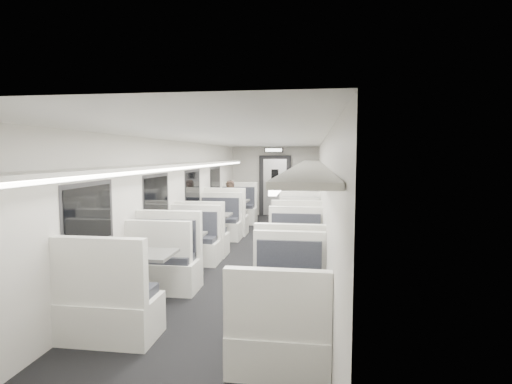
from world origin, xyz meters
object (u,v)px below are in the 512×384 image
(booth_left_a, at_px, (232,214))
(booth_right_d, at_px, (284,307))
(passenger, at_px, (230,207))
(vestibule_door, at_px, (275,186))
(booth_left_d, at_px, (140,281))
(exit_sign, at_px, (274,150))
(booth_right_c, at_px, (293,258))
(booth_right_a, at_px, (301,219))
(booth_right_b, at_px, (299,229))
(booth_left_b, at_px, (211,230))
(booth_left_c, at_px, (180,254))

(booth_left_a, distance_m, booth_right_d, 7.02)
(passenger, xyz_separation_m, vestibule_door, (0.91, 3.23, 0.32))
(booth_left_d, xyz_separation_m, exit_sign, (1.00, 8.30, 1.87))
(booth_left_d, xyz_separation_m, booth_right_c, (2.00, 1.61, -0.03))
(booth_right_d, bearing_deg, booth_right_a, 90.00)
(booth_left_a, xyz_separation_m, booth_right_b, (2.00, -1.93, -0.03))
(booth_left_d, relative_size, booth_right_d, 1.14)
(exit_sign, bearing_deg, passenger, -108.36)
(booth_left_d, distance_m, passenger, 5.57)
(booth_left_b, distance_m, booth_right_d, 4.82)
(booth_right_a, distance_m, booth_right_b, 1.77)
(booth_left_a, bearing_deg, booth_left_c, -90.00)
(booth_left_b, bearing_deg, booth_left_c, -90.00)
(booth_right_c, bearing_deg, booth_left_b, 131.67)
(booth_left_b, bearing_deg, vestibule_door, 78.55)
(booth_left_b, xyz_separation_m, booth_right_a, (2.00, 2.18, -0.04))
(booth_left_b, height_order, passenger, passenger)
(booth_left_a, height_order, exit_sign, exit_sign)
(booth_left_a, relative_size, booth_left_b, 1.08)
(booth_left_c, height_order, exit_sign, exit_sign)
(booth_left_c, xyz_separation_m, booth_right_a, (2.00, 4.38, -0.03))
(booth_right_c, distance_m, vestibule_door, 7.28)
(booth_left_a, bearing_deg, booth_left_d, -90.00)
(booth_right_d, distance_m, passenger, 6.40)
(booth_left_c, distance_m, booth_right_b, 3.29)
(booth_right_d, bearing_deg, booth_left_a, 106.55)
(booth_right_c, bearing_deg, booth_right_b, 90.00)
(booth_left_c, relative_size, booth_right_c, 0.99)
(booth_left_d, xyz_separation_m, booth_right_b, (2.00, 4.27, -0.02))
(exit_sign, bearing_deg, booth_right_b, -76.08)
(booth_left_c, distance_m, booth_left_d, 1.66)
(vestibule_door, bearing_deg, booth_left_c, -97.98)
(booth_left_a, xyz_separation_m, booth_right_a, (2.00, -0.16, -0.07))
(passenger, relative_size, exit_sign, 2.31)
(booth_right_a, height_order, passenger, passenger)
(booth_right_b, xyz_separation_m, booth_right_d, (0.00, -4.80, -0.03))
(exit_sign, bearing_deg, booth_left_c, -98.55)
(booth_left_b, distance_m, booth_right_b, 2.04)
(passenger, bearing_deg, vestibule_door, 83.96)
(booth_left_b, bearing_deg, exit_sign, 77.33)
(booth_left_a, height_order, passenger, passenger)
(booth_right_c, relative_size, exit_sign, 3.40)
(vestibule_door, bearing_deg, booth_left_d, -96.49)
(booth_right_a, bearing_deg, booth_right_d, -90.00)
(booth_left_d, bearing_deg, vestibule_door, 83.51)
(booth_right_d, bearing_deg, exit_sign, 96.46)
(booth_left_a, distance_m, booth_left_c, 4.54)
(booth_left_c, height_order, vestibule_door, vestibule_door)
(booth_left_d, height_order, exit_sign, exit_sign)
(booth_right_c, xyz_separation_m, exit_sign, (-1.00, 6.70, 1.90))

